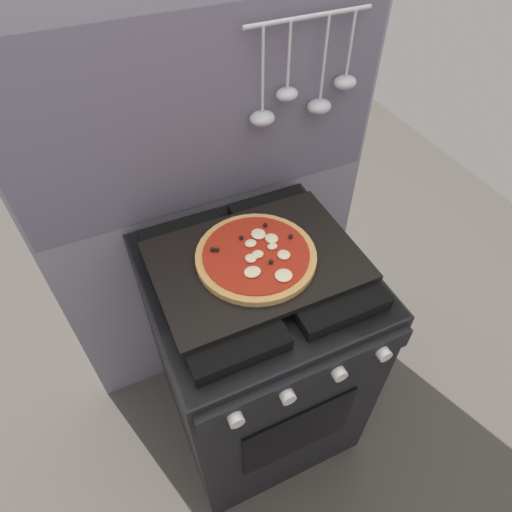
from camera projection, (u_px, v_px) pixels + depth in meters
ground_plane at (256, 408)px, 1.82m from camera, size 4.00×4.00×0.00m
kitchen_backsplash at (215, 217)px, 1.46m from camera, size 1.10×0.09×1.55m
stove at (256, 352)px, 1.49m from camera, size 0.60×0.64×0.90m
baking_tray at (256, 261)px, 1.16m from camera, size 0.54×0.38×0.02m
pizza_left at (258, 257)px, 1.14m from camera, size 0.32×0.32×0.03m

